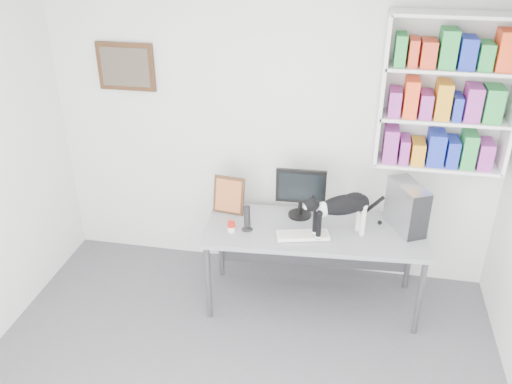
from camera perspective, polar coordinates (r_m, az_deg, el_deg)
room at (r=3.10m, az=-4.28°, el=-7.62°), size 4.01×4.01×2.70m
bookshelf at (r=4.53m, az=19.51°, el=9.68°), size 1.03×0.28×1.24m
wall_art at (r=4.99m, az=-13.54°, el=12.70°), size 0.52×0.04×0.42m
desk at (r=4.76m, az=5.99°, el=-7.77°), size 1.87×0.84×0.76m
monitor at (r=4.62m, az=4.72°, el=-0.07°), size 0.43×0.22×0.45m
keyboard at (r=4.43m, az=4.94°, el=-4.54°), size 0.45×0.26×0.03m
pc_tower at (r=4.60m, az=15.58°, el=-1.51°), size 0.34×0.44×0.40m
speaker at (r=4.46m, az=-0.95°, el=-2.72°), size 0.13×0.13×0.23m
leaning_print at (r=4.70m, az=-2.87°, el=-0.26°), size 0.29×0.15×0.34m
soup_can at (r=4.47m, az=-2.61°, el=-3.67°), size 0.08×0.08×0.09m
cat at (r=4.39m, az=8.99°, el=-2.44°), size 0.63×0.44×0.39m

